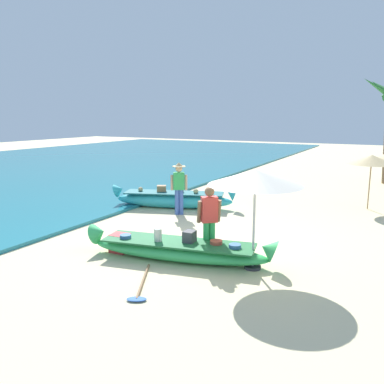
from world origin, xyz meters
TOP-DOWN VIEW (x-y plane):
  - ground_plane at (0.00, 0.00)m, footprint 80.00×80.00m
  - sea at (-15.95, 8.00)m, footprint 24.00×56.00m
  - boat_green_foreground at (-0.09, -1.22)m, footprint 4.47×1.65m
  - boat_cyan_midground at (-2.82, 3.10)m, footprint 4.38×2.15m
  - person_vendor_hatted at (-2.17, 2.36)m, footprint 0.57×0.46m
  - person_tourist_customer at (0.44, -0.73)m, footprint 0.55×0.51m
  - patio_umbrella_large at (1.57, -0.91)m, footprint 1.97×1.97m
  - parasol_row_0 at (3.27, 6.19)m, footprint 1.60×1.60m
  - cooler_box at (-1.60, -1.43)m, footprint 0.45×0.42m
  - paddle at (0.03, -2.84)m, footprint 0.96×1.61m

SIDE VIEW (x-z plane):
  - ground_plane at x=0.00m, z-range 0.00..0.00m
  - paddle at x=0.03m, z-range 0.00..0.06m
  - sea at x=-15.95m, z-range 0.00..0.10m
  - cooler_box at x=-1.60m, z-range 0.00..0.43m
  - boat_green_foreground at x=-0.09m, z-range -0.12..0.62m
  - boat_cyan_midground at x=-2.82m, z-range -0.12..0.75m
  - person_tourist_customer at x=0.44m, z-range 0.11..1.77m
  - person_vendor_hatted at x=-2.17m, z-range 0.14..1.88m
  - parasol_row_0 at x=3.27m, z-range 0.79..2.70m
  - patio_umbrella_large at x=1.57m, z-range 0.89..3.03m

